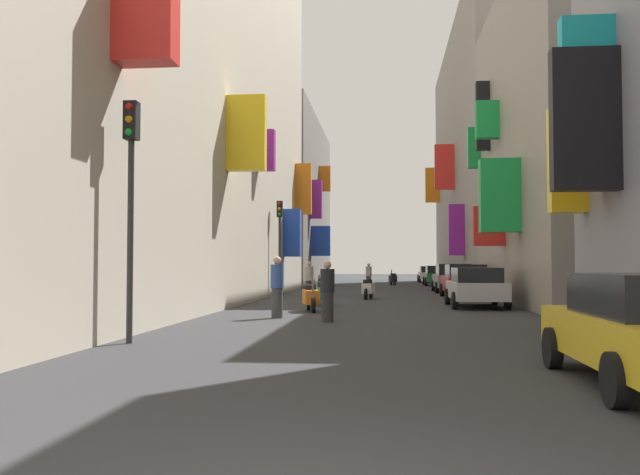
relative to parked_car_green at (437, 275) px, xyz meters
name	(u,v)px	position (x,y,z in m)	size (l,w,h in m)	color
ground_plane	(379,295)	(-3.94, -14.88, -0.74)	(140.00, 140.00, 0.00)	#2D2D30
building_left_near	(150,49)	(-11.93, -25.59, 8.45)	(7.33, 38.57, 18.39)	#BCB29E
building_left_mid_b	(282,202)	(-11.93, 4.86, 5.75)	(7.36, 20.50, 12.99)	slate
building_right_mid_c	(580,140)	(4.05, -21.32, 5.66)	(7.37, 15.53, 12.82)	gray
building_right_far	(492,159)	(4.06, 0.78, 8.34)	(7.33, 28.67, 18.18)	gray
parked_car_green	(437,275)	(0.00, 0.00, 0.00)	(1.89, 4.01, 1.41)	#236638
parked_car_red	(465,280)	(-0.06, -17.71, 0.05)	(1.99, 4.29, 1.51)	#B21E1E
parked_car_grey	(452,278)	(-0.04, -11.59, 0.06)	(2.02, 4.35, 1.54)	slate
parked_car_white	(429,274)	(-0.02, 8.51, -0.02)	(1.87, 4.33, 1.35)	white
parked_car_silver	(476,286)	(-0.41, -24.24, 0.00)	(1.92, 4.23, 1.40)	#B7B7BC
scooter_black	(393,279)	(-3.13, 0.64, -0.28)	(0.63, 1.80, 1.13)	black
scooter_white	(368,288)	(-4.36, -18.95, -0.28)	(0.58, 1.89, 1.13)	silver
scooter_green	(322,293)	(-5.92, -23.92, -0.28)	(0.80, 1.87, 1.13)	#287F3D
scooter_orange	(311,297)	(-6.00, -26.91, -0.28)	(0.68, 1.91, 1.13)	orange
scooter_silver	(325,286)	(-6.59, -15.59, -0.28)	(0.76, 1.79, 1.13)	#ADADB2
pedestrian_crossing	(277,287)	(-6.65, -29.66, 0.13)	(0.44, 0.44, 1.74)	#3E3E3E
pedestrian_near_left	(309,280)	(-6.93, -19.37, 0.08)	(0.47, 0.47, 1.65)	#353535
pedestrian_near_right	(369,276)	(-4.71, -5.51, 0.05)	(0.49, 0.49, 1.59)	#2D2D2D
pedestrian_mid_street	(327,292)	(-5.12, -30.80, 0.06)	(0.54, 0.54, 1.61)	#2C2C2C
traffic_light_near_corner	(280,232)	(-8.51, -17.62, 2.29)	(0.26, 0.34, 4.47)	#2D2D2D
traffic_light_far_corner	(131,180)	(-8.50, -35.98, 2.43)	(0.26, 0.34, 4.70)	#2D2D2D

